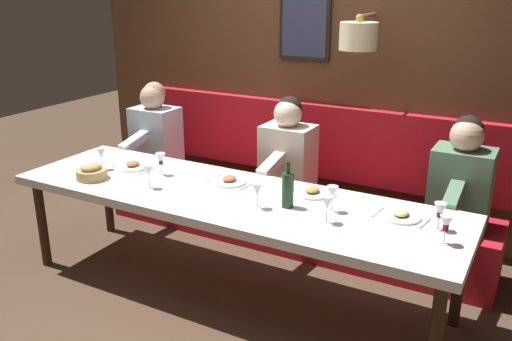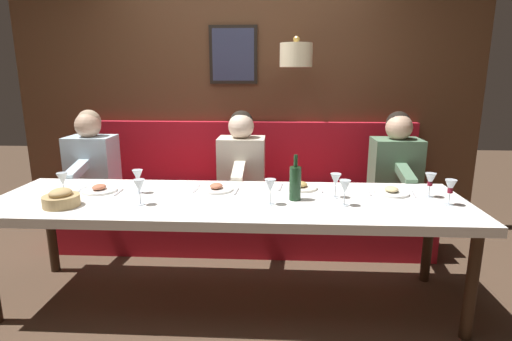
% 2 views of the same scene
% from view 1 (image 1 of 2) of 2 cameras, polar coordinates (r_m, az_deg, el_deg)
% --- Properties ---
extents(ground_plane, '(12.00, 12.00, 0.00)m').
position_cam_1_polar(ground_plane, '(3.97, -2.66, -12.46)').
color(ground_plane, '#4C3828').
extents(dining_table, '(0.90, 3.11, 0.74)m').
position_cam_1_polar(dining_table, '(3.66, -2.82, -3.30)').
color(dining_table, white).
rests_on(dining_table, ground_plane).
extents(banquette_bench, '(0.52, 3.31, 0.45)m').
position_cam_1_polar(banquette_bench, '(4.56, 3.16, -4.90)').
color(banquette_bench, red).
rests_on(banquette_bench, ground_plane).
extents(back_wall_panel, '(0.59, 4.51, 2.90)m').
position_cam_1_polar(back_wall_panel, '(4.74, 6.54, 10.30)').
color(back_wall_panel, '#51331E').
rests_on(back_wall_panel, ground_plane).
extents(diner_nearest, '(0.60, 0.40, 0.79)m').
position_cam_1_polar(diner_nearest, '(3.99, 20.68, -0.61)').
color(diner_nearest, '#567A5B').
rests_on(diner_nearest, banquette_bench).
extents(diner_near, '(0.60, 0.40, 0.79)m').
position_cam_1_polar(diner_near, '(4.34, 3.33, 2.18)').
color(diner_near, beige).
rests_on(diner_near, banquette_bench).
extents(diner_middle, '(0.60, 0.40, 0.79)m').
position_cam_1_polar(diner_middle, '(5.04, -10.49, 4.28)').
color(diner_middle, silver).
rests_on(diner_middle, banquette_bench).
extents(place_setting_0, '(0.24, 0.31, 0.05)m').
position_cam_1_polar(place_setting_0, '(4.24, -12.72, 0.47)').
color(place_setting_0, white).
rests_on(place_setting_0, dining_table).
extents(place_setting_1, '(0.24, 0.33, 0.05)m').
position_cam_1_polar(place_setting_1, '(3.38, 14.88, -4.56)').
color(place_setting_1, silver).
rests_on(place_setting_1, dining_table).
extents(place_setting_2, '(0.24, 0.31, 0.05)m').
position_cam_1_polar(place_setting_2, '(3.83, -2.80, -1.08)').
color(place_setting_2, white).
rests_on(place_setting_2, dining_table).
extents(place_setting_3, '(0.24, 0.32, 0.05)m').
position_cam_1_polar(place_setting_3, '(3.64, 5.91, -2.27)').
color(place_setting_3, silver).
rests_on(place_setting_3, dining_table).
extents(wine_glass_0, '(0.07, 0.07, 0.16)m').
position_cam_1_polar(wine_glass_0, '(4.02, -9.92, 1.14)').
color(wine_glass_0, silver).
rests_on(wine_glass_0, dining_table).
extents(wine_glass_1, '(0.07, 0.07, 0.16)m').
position_cam_1_polar(wine_glass_1, '(3.09, 19.22, -5.31)').
color(wine_glass_1, silver).
rests_on(wine_glass_1, dining_table).
extents(wine_glass_2, '(0.07, 0.07, 0.16)m').
position_cam_1_polar(wine_glass_2, '(3.35, 7.97, -2.39)').
color(wine_glass_2, silver).
rests_on(wine_glass_2, dining_table).
extents(wine_glass_3, '(0.07, 0.07, 0.16)m').
position_cam_1_polar(wine_glass_3, '(4.24, -15.84, 1.67)').
color(wine_glass_3, silver).
rests_on(wine_glass_3, dining_table).
extents(wine_glass_4, '(0.07, 0.07, 0.16)m').
position_cam_1_polar(wine_glass_4, '(3.25, 18.65, -4.03)').
color(wine_glass_4, silver).
rests_on(wine_glass_4, dining_table).
extents(wine_glass_5, '(0.07, 0.07, 0.16)m').
position_cam_1_polar(wine_glass_5, '(3.37, 0.12, -2.06)').
color(wine_glass_5, silver).
rests_on(wine_glass_5, dining_table).
extents(wine_glass_6, '(0.07, 0.07, 0.16)m').
position_cam_1_polar(wine_glass_6, '(3.77, -11.15, -0.11)').
color(wine_glass_6, silver).
rests_on(wine_glass_6, dining_table).
extents(wine_glass_7, '(0.07, 0.07, 0.16)m').
position_cam_1_polar(wine_glass_7, '(3.20, 7.43, -3.47)').
color(wine_glass_7, silver).
rests_on(wine_glass_7, dining_table).
extents(wine_bottle, '(0.08, 0.08, 0.30)m').
position_cam_1_polar(wine_bottle, '(3.39, 3.33, -1.99)').
color(wine_bottle, '#19381E').
rests_on(wine_bottle, dining_table).
extents(bread_bowl, '(0.22, 0.22, 0.12)m').
position_cam_1_polar(bread_bowl, '(4.07, -16.80, -0.18)').
color(bread_bowl, tan).
rests_on(bread_bowl, dining_table).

